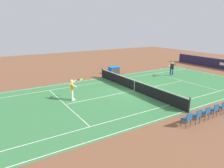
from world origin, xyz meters
The scene contains 13 objects.
ground_plane centered at (0.00, 0.00, 0.00)m, with size 60.00×60.00×0.00m, color brown.
court_slab centered at (0.00, 0.00, 0.00)m, with size 24.20×11.40×0.00m, color #387A42.
court_line_markings centered at (0.00, 0.00, 0.00)m, with size 23.85×11.05×0.01m.
tennis_net centered at (0.00, 0.00, 0.49)m, with size 0.10×11.70×1.08m.
tennis_player_near centered at (5.57, -0.57, 0.93)m, with size 1.18×0.74×1.70m.
tennis_player_far centered at (-7.08, -2.16, 0.93)m, with size 0.74×1.11×1.70m.
tennis_ball centered at (5.07, -2.85, 0.03)m, with size 0.07×0.07×0.07m, color #CCE01E.
spectator_chair_1 centered at (-1.63, 7.05, 0.52)m, with size 0.44×0.44×0.88m.
spectator_chair_2 centered at (-0.78, 7.05, 0.52)m, with size 0.44×0.44×0.88m.
spectator_chair_3 centered at (0.06, 7.05, 0.52)m, with size 0.44×0.44×0.88m.
spectator_chair_4 centered at (0.91, 7.05, 0.52)m, with size 0.44×0.44×0.88m.
spectator_chair_5 centered at (1.76, 7.05, 0.52)m, with size 0.44×0.44×0.88m.
equipment_cart_tarped centered at (-2.10, -6.65, 0.44)m, with size 1.25×0.84×0.85m.
Camera 1 is at (11.00, 13.81, 5.54)m, focal length 33.10 mm.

